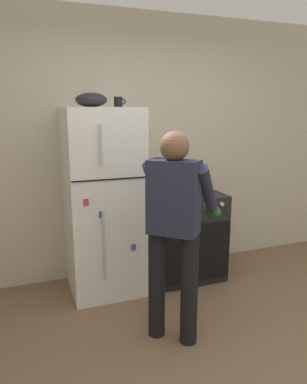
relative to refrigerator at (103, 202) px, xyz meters
name	(u,v)px	position (x,y,z in m)	size (l,w,h in m)	color
ground	(225,383)	(0.43, -1.57, -0.88)	(8.00, 8.00, 0.00)	brown
kitchen_wall_back	(134,147)	(0.43, 0.38, 0.47)	(6.00, 0.10, 2.70)	beige
refrigerator	(103,202)	(0.00, 0.00, 0.00)	(0.68, 0.72, 1.76)	white
stove_range	(183,235)	(0.84, -0.01, -0.43)	(0.76, 0.67, 0.91)	black
person_cook	(175,219)	(0.32, -0.97, 0.07)	(0.67, 0.71, 1.60)	black
red_pot	(171,188)	(0.68, -0.05, 0.09)	(0.37, 0.27, 0.13)	orange
coffee_mug	(118,102)	(0.18, 0.05, 0.93)	(0.11, 0.08, 0.10)	black
pepper_mill	(200,180)	(1.14, 0.20, 0.11)	(0.05, 0.05, 0.16)	brown
mixing_bowl	(91,100)	(-0.08, 0.00, 0.95)	(0.28, 0.28, 0.13)	black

